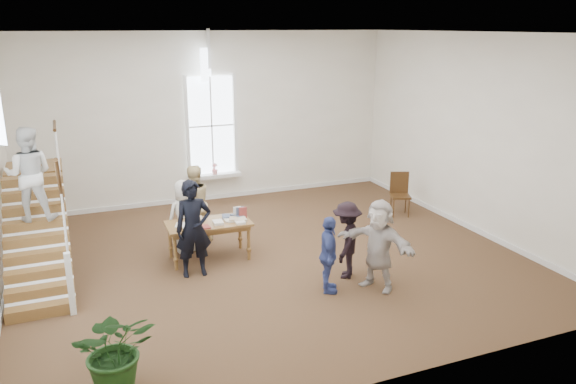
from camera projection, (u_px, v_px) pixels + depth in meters
name	position (u px, v px, depth m)	size (l,w,h in m)	color
ground	(270.00, 258.00, 11.62)	(10.00, 10.00, 0.00)	#4C2F1E
room_shell	(214.00, 186.00, 15.40)	(10.49, 10.00, 10.00)	silver
staircase	(33.00, 197.00, 10.25)	(1.10, 4.10, 2.92)	brown
library_table	(210.00, 226.00, 11.40)	(1.71, 0.89, 0.86)	brown
police_officer	(194.00, 229.00, 10.60)	(0.69, 0.45, 1.89)	black
elderly_woman	(185.00, 216.00, 11.79)	(0.76, 0.50, 1.56)	silver
person_yellow	(194.00, 204.00, 12.32)	(0.84, 0.66, 1.74)	beige
woman_cluster_a	(328.00, 255.00, 9.97)	(0.84, 0.35, 1.43)	#384688
woman_cluster_b	(347.00, 240.00, 10.58)	(0.96, 0.55, 1.49)	black
woman_cluster_c	(379.00, 245.00, 10.08)	(1.56, 0.50, 1.69)	beige
floor_plant	(116.00, 349.00, 7.32)	(1.04, 0.90, 1.15)	#173812
side_chair	(400.00, 191.00, 14.17)	(0.61, 0.61, 1.08)	#331D0D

